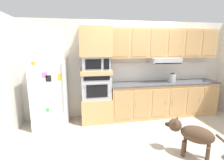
{
  "coord_description": "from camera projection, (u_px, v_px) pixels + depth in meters",
  "views": [
    {
      "loc": [
        -1.32,
        -3.34,
        1.87
      ],
      "look_at": [
        -0.58,
        0.54,
        1.07
      ],
      "focal_mm": 27.38,
      "sensor_mm": 36.0,
      "label": 1
    }
  ],
  "objects": [
    {
      "name": "back_kitchen_wall",
      "position": [
        129.0,
        69.0,
        4.65
      ],
      "size": [
        6.2,
        0.12,
        2.5
      ],
      "primitive_type": "cube",
      "color": "silver",
      "rests_on": "ground"
    },
    {
      "name": "backsplash_panel",
      "position": [
        160.0,
        71.0,
        4.76
      ],
      "size": [
        2.94,
        0.02,
        0.5
      ],
      "primitive_type": "cube",
      "color": "silver",
      "rests_on": "countertop_slab"
    },
    {
      "name": "refrigerator",
      "position": [
        50.0,
        89.0,
        3.94
      ],
      "size": [
        0.76,
        0.73,
        1.76
      ],
      "color": "white",
      "rests_on": "ground"
    },
    {
      "name": "screwdriver",
      "position": [
        204.0,
        81.0,
        4.59
      ],
      "size": [
        0.14,
        0.12,
        0.03
      ],
      "color": "blue",
      "rests_on": "countertop_slab"
    },
    {
      "name": "appliance_mid_shelf",
      "position": [
        96.0,
        72.0,
        4.13
      ],
      "size": [
        0.74,
        0.62,
        0.1
      ],
      "primitive_type": "cube",
      "color": "tan",
      "rests_on": "built_in_oven"
    },
    {
      "name": "ground_plane",
      "position": [
        142.0,
        131.0,
        3.83
      ],
      "size": [
        9.6,
        9.6,
        0.0
      ],
      "primitive_type": "plane",
      "color": "#B2A899"
    },
    {
      "name": "upper_cabinet_with_hood",
      "position": [
        164.0,
        44.0,
        4.45
      ],
      "size": [
        2.9,
        0.48,
        0.88
      ],
      "color": "tan",
      "rests_on": "backsplash_panel"
    },
    {
      "name": "lower_cabinet_run",
      "position": [
        163.0,
        99.0,
        4.62
      ],
      "size": [
        2.9,
        0.63,
        0.88
      ],
      "color": "tan",
      "rests_on": "ground"
    },
    {
      "name": "oven_base_cabinet",
      "position": [
        96.0,
        109.0,
        4.32
      ],
      "size": [
        0.74,
        0.62,
        0.6
      ],
      "primitive_type": "cube",
      "color": "tan",
      "rests_on": "ground"
    },
    {
      "name": "appliance_upper_cabinet",
      "position": [
        95.0,
        42.0,
        3.99
      ],
      "size": [
        0.74,
        0.62,
        0.68
      ],
      "primitive_type": "cube",
      "color": "tan",
      "rests_on": "microwave"
    },
    {
      "name": "electric_kettle",
      "position": [
        172.0,
        78.0,
        4.49
      ],
      "size": [
        0.17,
        0.17,
        0.24
      ],
      "color": "#A8AAAF",
      "rests_on": "countertop_slab"
    },
    {
      "name": "dog",
      "position": [
        192.0,
        133.0,
        2.87
      ],
      "size": [
        0.73,
        0.7,
        0.63
      ],
      "rotation": [
        0.0,
        0.0,
        2.39
      ],
      "color": "#473323",
      "rests_on": "ground"
    },
    {
      "name": "microwave",
      "position": [
        95.0,
        63.0,
        4.08
      ],
      "size": [
        0.64,
        0.54,
        0.32
      ],
      "color": "#A8AAAF",
      "rests_on": "appliance_mid_shelf"
    },
    {
      "name": "countertop_slab",
      "position": [
        164.0,
        83.0,
        4.53
      ],
      "size": [
        2.94,
        0.64,
        0.04
      ],
      "primitive_type": "cube",
      "color": "#4C4C51",
      "rests_on": "lower_cabinet_run"
    },
    {
      "name": "built_in_oven",
      "position": [
        96.0,
        86.0,
        4.19
      ],
      "size": [
        0.7,
        0.62,
        0.6
      ],
      "color": "#A8AAAF",
      "rests_on": "oven_base_cabinet"
    }
  ]
}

